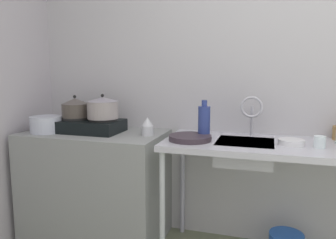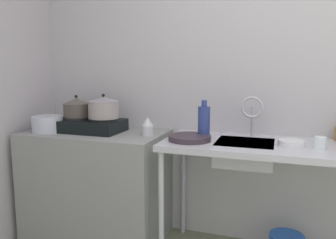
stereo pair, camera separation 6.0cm
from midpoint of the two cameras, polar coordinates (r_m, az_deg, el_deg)
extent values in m
cube|color=#B9B7BC|center=(2.56, 25.48, 6.95)|extent=(5.14, 0.10, 2.54)
cube|color=gray|center=(2.69, -11.46, -10.82)|extent=(1.05, 0.60, 0.83)
cube|color=#BAB9C6|center=(2.24, 18.89, -4.50)|extent=(1.46, 0.60, 0.04)
cylinder|color=#B7BCC2|center=(2.24, -0.37, -15.36)|extent=(0.04, 0.04, 0.79)
cylinder|color=#B8B5CB|center=(2.70, 3.29, -11.10)|extent=(0.04, 0.04, 0.79)
cube|color=black|center=(2.60, -12.49, -1.03)|extent=(0.49, 0.32, 0.09)
cylinder|color=black|center=(2.65, -14.70, 0.27)|extent=(0.21, 0.21, 0.02)
cylinder|color=black|center=(2.53, -10.25, 0.03)|extent=(0.21, 0.21, 0.02)
cylinder|color=#4B433C|center=(2.64, -14.75, 1.55)|extent=(0.20, 0.20, 0.10)
cone|color=#524A47|center=(2.64, -14.81, 3.11)|extent=(0.20, 0.20, 0.04)
sphere|color=black|center=(2.63, -14.84, 3.83)|extent=(0.02, 0.02, 0.02)
cylinder|color=#9A908F|center=(2.52, -10.29, 1.67)|extent=(0.23, 0.23, 0.13)
cone|color=gray|center=(2.51, -10.34, 3.47)|extent=(0.23, 0.23, 0.03)
sphere|color=black|center=(2.51, -10.36, 4.09)|extent=(0.02, 0.02, 0.02)
cylinder|color=silver|center=(2.67, -19.25, -0.71)|extent=(0.24, 0.24, 0.12)
cylinder|color=silver|center=(2.40, -2.77, -1.88)|extent=(0.09, 0.09, 0.07)
cone|color=silver|center=(2.39, -2.78, -0.32)|extent=(0.08, 0.08, 0.06)
cube|color=#BAB9C6|center=(2.26, 13.73, -5.54)|extent=(0.37, 0.34, 0.14)
cylinder|color=#BAB9C6|center=(2.42, 14.92, -0.33)|extent=(0.02, 0.02, 0.21)
torus|color=#BAB9C6|center=(2.34, 14.91, 2.03)|extent=(0.15, 0.02, 0.15)
cylinder|color=#372B34|center=(2.23, 4.50, -3.17)|extent=(0.28, 0.28, 0.04)
cylinder|color=white|center=(2.20, 25.30, -3.64)|extent=(0.07, 0.07, 0.07)
cylinder|color=silver|center=(2.22, 21.09, -3.77)|extent=(0.16, 0.16, 0.04)
cylinder|color=navy|center=(2.29, 6.93, -0.53)|extent=(0.08, 0.08, 0.22)
cylinder|color=navy|center=(2.27, 6.99, 2.77)|extent=(0.04, 0.04, 0.04)
camera|label=1|loc=(0.03, -89.26, 0.11)|focal=35.59mm
camera|label=2|loc=(0.03, 90.74, -0.11)|focal=35.59mm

